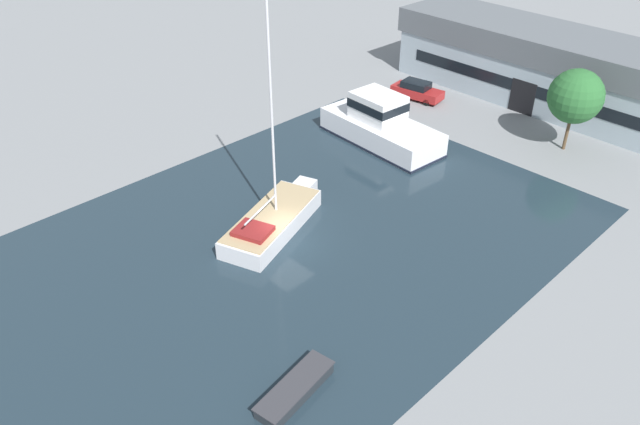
{
  "coord_description": "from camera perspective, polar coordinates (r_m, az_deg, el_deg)",
  "views": [
    {
      "loc": [
        24.0,
        -20.76,
        23.15
      ],
      "look_at": [
        0.0,
        2.88,
        1.0
      ],
      "focal_mm": 35.0,
      "sensor_mm": 36.0,
      "label": 1
    }
  ],
  "objects": [
    {
      "name": "parked_car",
      "position": [
        59.71,
        8.86,
        10.98
      ],
      "size": [
        4.98,
        2.56,
        1.66
      ],
      "rotation": [
        0.0,
        0.0,
        4.86
      ],
      "color": "maroon",
      "rests_on": "ground"
    },
    {
      "name": "quay_tree_near_building",
      "position": [
        52.06,
        22.34,
        9.79
      ],
      "size": [
        4.19,
        4.19,
        6.58
      ],
      "color": "brown",
      "rests_on": "ground"
    },
    {
      "name": "water_canal",
      "position": [
        39.28,
        -3.0,
        -2.84
      ],
      "size": [
        26.93,
        38.45,
        0.01
      ],
      "primitive_type": "cube",
      "color": "#1E2D38",
      "rests_on": "ground"
    },
    {
      "name": "ground_plane",
      "position": [
        39.28,
        -3.0,
        -2.84
      ],
      "size": [
        440.0,
        440.0,
        0.0
      ],
      "primitive_type": "plane",
      "color": "gray"
    },
    {
      "name": "sailboat_moored",
      "position": [
        40.23,
        -4.3,
        -0.66
      ],
      "size": [
        5.7,
        9.68,
        14.68
      ],
      "rotation": [
        0.0,
        0.0,
        0.35
      ],
      "color": "silver",
      "rests_on": "water_canal"
    },
    {
      "name": "motor_cruiser",
      "position": [
        50.89,
        5.54,
        7.93
      ],
      "size": [
        10.78,
        4.96,
        4.0
      ],
      "rotation": [
        0.0,
        0.0,
        1.5
      ],
      "color": "white",
      "rests_on": "water_canal"
    },
    {
      "name": "warehouse_building",
      "position": [
        61.24,
        20.19,
        12.37
      ],
      "size": [
        29.36,
        8.52,
        6.45
      ],
      "rotation": [
        0.0,
        0.0,
        -0.02
      ],
      "color": "#99A8B2",
      "rests_on": "ground"
    },
    {
      "name": "small_dinghy",
      "position": [
        30.15,
        -2.3,
        -15.86
      ],
      "size": [
        2.06,
        4.69,
        0.68
      ],
      "rotation": [
        0.0,
        0.0,
        0.16
      ],
      "color": "#23282D",
      "rests_on": "water_canal"
    }
  ]
}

